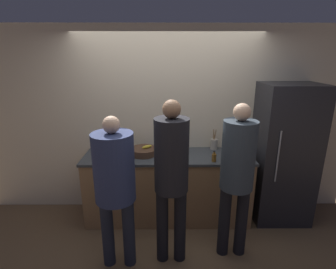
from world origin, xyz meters
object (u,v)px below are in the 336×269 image
Objects in this scene: bottle_clear at (238,146)px; utensil_crock at (214,144)px; bottle_red at (116,151)px; cup_yellow at (130,147)px; person_left at (115,179)px; person_right at (237,170)px; fruit_bowl at (144,151)px; refrigerator at (284,154)px; bottle_amber at (214,157)px; person_center at (171,171)px.

utensil_crock is at bearing 160.67° from bottle_clear.
bottle_red is 1.75× the size of cup_yellow.
person_right reaches higher than person_left.
person_left reaches higher than fruit_bowl.
bottle_clear is at bearing -19.33° from utensil_crock.
refrigerator is 0.61m from bottle_clear.
cup_yellow is at bearing 159.41° from bottle_amber.
refrigerator is 1.01m from bottle_amber.
refrigerator is 1.12× the size of person_left.
bottle_red is at bearing -179.51° from refrigerator.
utensil_crock is (-0.90, 0.22, 0.08)m from refrigerator.
bottle_clear reaches higher than cup_yellow.
refrigerator is 2.09m from cup_yellow.
bottle_amber is 1.17m from cup_yellow.
person_left reaches higher than cup_yellow.
refrigerator is 1.74m from person_center.
fruit_bowl is 0.93m from bottle_amber.
person_center is at bearing -48.24° from bottle_red.
person_right is at bearing -138.46° from refrigerator.
refrigerator is at bearing 0.49° from bottle_red.
person_left is 1.07m from cup_yellow.
refrigerator is 1.11m from person_right.
refrigerator reaches higher than bottle_amber.
refrigerator is 1.06× the size of person_right.
cup_yellow is (-1.25, 0.91, -0.07)m from person_right.
person_center reaches higher than bottle_red.
bottle_red is at bearing -174.03° from fruit_bowl.
person_right is at bearing -72.96° from bottle_amber.
person_center is 1.03× the size of person_right.
bottle_amber is at bearing -15.55° from fruit_bowl.
bottle_red is at bearing 170.46° from bottle_amber.
person_right is at bearing -36.12° from cup_yellow.
utensil_crock is (0.97, 0.20, 0.03)m from fruit_bowl.
utensil_crock is 1.36m from bottle_red.
utensil_crock is 1.65× the size of bottle_red.
bottle_clear is (1.50, 1.00, -0.02)m from person_left.
bottle_clear is (-0.59, 0.11, 0.07)m from refrigerator.
bottle_red is at bearing -128.33° from cup_yellow.
bottle_clear is 1.93× the size of cup_yellow.
bottle_red is 1.65m from bottle_clear.
bottle_clear is 0.52m from bottle_amber.
person_right is 6.12× the size of utensil_crock.
fruit_bowl is 0.37m from bottle_red.
refrigerator is at bearing 13.25° from bottle_amber.
person_center is at bearing -151.67° from refrigerator.
refrigerator is 2.27m from person_left.
utensil_crock is 2.88× the size of cup_yellow.
person_center is 1.08m from bottle_red.
person_right is 1.55m from cup_yellow.
person_center is 0.81m from bottle_amber.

